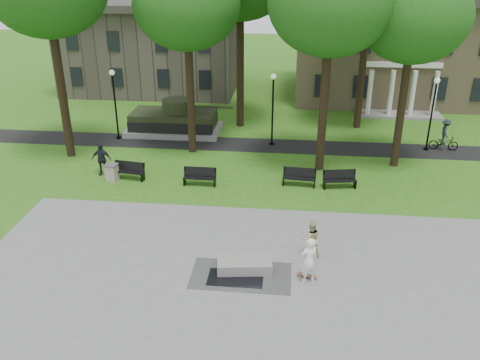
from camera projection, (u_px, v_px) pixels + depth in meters
The scene contains 24 objects.
ground at pixel (247, 240), 22.77m from camera, with size 120.00×120.00×0.00m, color #2B5E16.
plaza at pixel (235, 312), 18.25m from camera, with size 22.00×16.00×0.02m, color gray.
footpath at pixel (264, 145), 33.62m from camera, with size 44.00×2.60×0.01m, color black.
building_right at pixel (391, 45), 43.51m from camera, with size 17.00×12.00×8.60m.
building_left at pixel (154, 48), 46.27m from camera, with size 15.00×10.00×7.20m, color #4C443D.
tree_1 at pixel (187, 5), 28.96m from camera, with size 6.20×6.20×11.63m.
tree_2 at pixel (331, 3), 26.24m from camera, with size 6.60×6.60×12.16m.
tree_3 at pixel (414, 17), 27.01m from camera, with size 6.00×6.00×11.19m.
lamp_left at pixel (115, 99), 33.68m from camera, with size 0.36×0.36×4.73m.
lamp_mid at pixel (273, 104), 32.68m from camera, with size 0.36×0.36×4.73m.
lamp_right at pixel (433, 108), 31.73m from camera, with size 0.36×0.36×4.73m.
tank_monument at pixel (174, 121), 35.68m from camera, with size 7.45×3.40×2.40m.
puddle at pixel (235, 278), 20.10m from camera, with size 2.20×1.20×0.00m, color black.
concrete_block at pixel (244, 265), 20.54m from camera, with size 2.20×1.00×0.45m, color gray.
skateboard at pixel (307, 276), 20.15m from camera, with size 0.78×0.20×0.07m, color brown.
skateboarder at pixel (309, 260), 19.50m from camera, with size 0.71×0.47×1.96m, color white.
friend_watching at pixel (311, 239), 21.21m from camera, with size 0.81×0.63×1.67m, color tan.
pedestrian_walker at pixel (101, 159), 28.96m from camera, with size 1.10×0.46×1.89m, color black.
cyclist at pixel (444, 138), 32.56m from camera, with size 1.87×1.08×2.05m.
park_bench_0 at pixel (129, 170), 28.59m from camera, with size 1.85×0.79×1.00m.
park_bench_1 at pixel (200, 176), 27.85m from camera, with size 1.80×0.53×1.00m.
park_bench_2 at pixel (299, 177), 27.79m from camera, with size 1.83×0.66×1.00m.
park_bench_3 at pixel (340, 179), 27.54m from camera, with size 1.85×0.83×1.00m.
trash_bin at pixel (112, 172), 28.41m from camera, with size 0.75×0.75×0.96m.
Camera 1 is at (1.72, -19.50, 11.95)m, focal length 38.00 mm.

